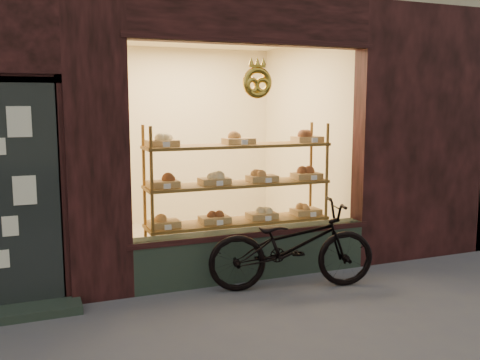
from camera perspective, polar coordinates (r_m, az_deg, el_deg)
name	(u,v)px	position (r m, az deg, el deg)	size (l,w,h in m)	color
display_shelf	(239,198)	(6.27, -0.15, -1.88)	(2.20, 0.45, 1.70)	brown
bicycle	(292,245)	(5.66, 5.56, -6.95)	(0.61, 1.76, 0.92)	black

